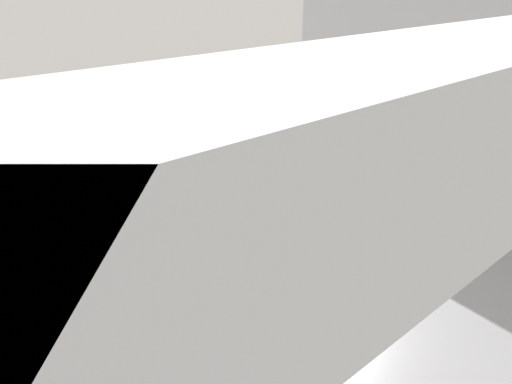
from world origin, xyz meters
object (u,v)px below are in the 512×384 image
(stool_by_window, at_px, (348,236))
(cutting_board, at_px, (250,176))
(stool_middle, at_px, (241,291))
(apple_green, at_px, (250,169))
(oven_range, at_px, (358,134))
(kitchen_island, at_px, (250,216))
(apple_red, at_px, (255,173))
(water_bottle, at_px, (192,189))

(stool_by_window, relative_size, cutting_board, 1.95)
(stool_by_window, distance_m, stool_middle, 1.38)
(cutting_board, bearing_deg, apple_green, -129.17)
(apple_green, bearing_deg, oven_range, -161.68)
(oven_range, distance_m, stool_middle, 4.10)
(cutting_board, xyz_separation_m, apple_green, (-0.04, -0.06, 0.05))
(cutting_board, bearing_deg, oven_range, -160.99)
(kitchen_island, bearing_deg, stool_middle, 47.68)
(apple_red, bearing_deg, stool_by_window, 135.03)
(apple_red, bearing_deg, apple_green, -102.36)
(oven_range, bearing_deg, water_bottle, 16.64)
(cutting_board, distance_m, apple_green, 0.08)
(apple_red, relative_size, apple_green, 1.00)
(kitchen_island, relative_size, water_bottle, 7.01)
(stool_by_window, relative_size, apple_green, 9.90)
(cutting_board, height_order, apple_red, apple_red)
(oven_range, bearing_deg, cutting_board, 19.01)
(cutting_board, bearing_deg, stool_by_window, 133.41)
(cutting_board, relative_size, apple_red, 5.07)
(oven_range, height_order, stool_by_window, oven_range)
(oven_range, relative_size, cutting_board, 2.47)
(cutting_board, distance_m, apple_red, 0.08)
(oven_range, distance_m, apple_red, 3.23)
(oven_range, height_order, cutting_board, cutting_board)
(kitchen_island, distance_m, water_bottle, 0.94)
(apple_green, distance_m, water_bottle, 0.77)
(cutting_board, bearing_deg, kitchen_island, -125.48)
(stool_middle, bearing_deg, oven_range, -154.23)
(stool_by_window, xyz_separation_m, stool_middle, (1.38, 0.00, 0.00))
(oven_range, height_order, water_bottle, water_bottle)
(apple_green, bearing_deg, kitchen_island, 49.40)
(apple_green, bearing_deg, cutting_board, 50.83)
(water_bottle, bearing_deg, stool_middle, 92.56)
(oven_range, distance_m, water_bottle, 3.93)
(stool_by_window, xyz_separation_m, cutting_board, (0.70, -0.74, 0.62))
(stool_middle, xyz_separation_m, cutting_board, (-0.68, -0.74, 0.62))
(stool_middle, distance_m, cutting_board, 1.18)
(oven_range, relative_size, apple_red, 12.55)
(oven_range, xyz_separation_m, stool_by_window, (2.30, 1.78, -0.11))
(apple_red, bearing_deg, kitchen_island, -84.02)
(stool_by_window, height_order, apple_red, apple_red)
(stool_by_window, xyz_separation_m, apple_red, (0.68, -0.68, 0.67))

